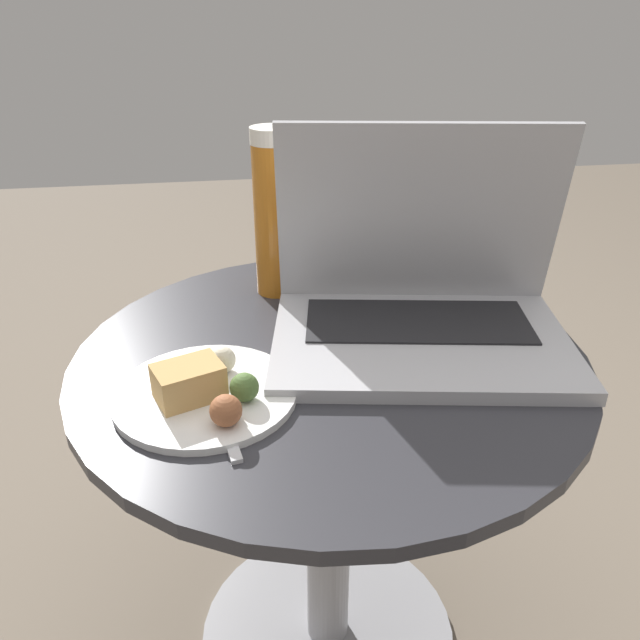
{
  "coord_description": "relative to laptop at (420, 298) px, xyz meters",
  "views": [
    {
      "loc": [
        -0.12,
        -0.68,
        0.96
      ],
      "look_at": [
        -0.02,
        -0.05,
        0.63
      ],
      "focal_mm": 35.0,
      "sensor_mm": 36.0,
      "label": 1
    }
  ],
  "objects": [
    {
      "name": "beer_glass",
      "position": [
        -0.17,
        0.17,
        0.07
      ],
      "size": [
        0.06,
        0.06,
        0.25
      ],
      "color": "#C6701E",
      "rests_on": "table"
    },
    {
      "name": "fork",
      "position": [
        -0.27,
        -0.13,
        -0.05
      ],
      "size": [
        0.05,
        0.18,
        0.0
      ],
      "color": "silver",
      "rests_on": "table"
    },
    {
      "name": "laptop",
      "position": [
        0.0,
        0.0,
        0.0
      ],
      "size": [
        0.42,
        0.32,
        0.27
      ],
      "color": "#B2B2B7",
      "rests_on": "table"
    },
    {
      "name": "snack_plate",
      "position": [
        -0.28,
        -0.11,
        -0.04
      ],
      "size": [
        0.21,
        0.21,
        0.05
      ],
      "color": "white",
      "rests_on": "table"
    },
    {
      "name": "ground_plane",
      "position": [
        -0.12,
        -0.03,
        -0.61
      ],
      "size": [
        6.0,
        6.0,
        0.0
      ],
      "primitive_type": "plane",
      "color": "#726656"
    },
    {
      "name": "table",
      "position": [
        -0.12,
        -0.03,
        -0.23
      ],
      "size": [
        0.65,
        0.65,
        0.56
      ],
      "color": "#9E9EA3",
      "rests_on": "ground_plane"
    }
  ]
}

